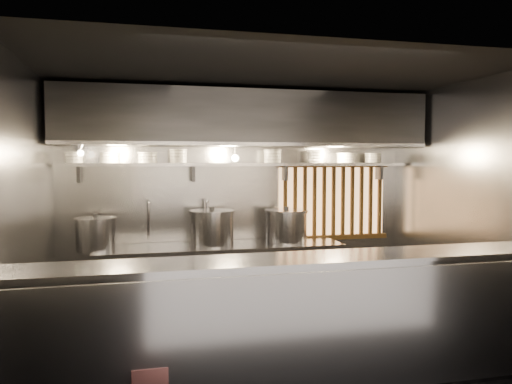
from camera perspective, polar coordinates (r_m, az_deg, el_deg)
name	(u,v)px	position (r m, az deg, el deg)	size (l,w,h in m)	color
floor	(268,348)	(5.38, 1.40, -17.43)	(4.50, 4.50, 0.00)	black
ceiling	(269,73)	(5.09, 1.45, 13.44)	(4.50, 4.50, 0.00)	black
wall_back	(238,201)	(6.50, -2.04, -1.07)	(4.50, 4.50, 0.00)	gray
wall_left	(28,219)	(4.96, -24.57, -2.86)	(3.00, 3.00, 0.00)	gray
wall_right	(462,208)	(6.04, 22.52, -1.71)	(3.00, 3.00, 0.00)	gray
serving_counter	(298,324)	(4.32, 4.85, -14.82)	(4.50, 0.56, 1.13)	#A0A0A5
cooking_bench	(221,281)	(6.24, -4.06, -10.13)	(3.00, 0.70, 0.90)	#A0A0A5
bowl_shelf	(241,165)	(6.30, -1.72, 3.15)	(4.40, 0.34, 0.04)	#A0A0A5
exhaust_hood	(245,120)	(6.10, -1.29, 8.25)	(4.40, 0.81, 0.65)	#2D2D30
wood_screen	(333,201)	(6.84, 8.77, -1.04)	(1.56, 0.09, 1.04)	#FAB770
faucet_left	(149,212)	(6.24, -12.18, -2.20)	(0.04, 0.30, 0.50)	silver
faucet_right	(205,210)	(6.30, -5.80, -2.09)	(0.04, 0.30, 0.50)	silver
heat_lamp	(78,148)	(5.72, -19.67, 4.77)	(0.25, 0.35, 0.20)	#A0A0A5
pendant_bulb	(235,158)	(6.16, -2.40, 3.90)	(0.09, 0.09, 0.19)	#2D2D30
stock_pot_left	(96,234)	(6.03, -17.82, -4.57)	(0.58, 0.58, 0.42)	#A0A0A5
stock_pot_mid	(212,228)	(6.10, -5.06, -4.07)	(0.71, 0.71, 0.47)	#A0A0A5
stock_pot_right	(286,226)	(6.32, 3.49, -3.88)	(0.57, 0.57, 0.45)	#A0A0A5
bowl_stack_0	(74,158)	(6.20, -20.08, 3.72)	(0.21, 0.21, 0.13)	white
bowl_stack_1	(110,158)	(6.17, -16.37, 3.80)	(0.24, 0.24, 0.13)	white
bowl_stack_2	(148,158)	(6.16, -12.27, 3.86)	(0.24, 0.24, 0.13)	white
bowl_stack_3	(178,156)	(6.18, -8.89, 4.08)	(0.22, 0.22, 0.17)	white
bowl_stack_4	(272,156)	(6.40, 1.89, 4.10)	(0.23, 0.23, 0.17)	white
bowl_stack_5	(316,156)	(6.58, 6.83, 4.06)	(0.22, 0.22, 0.17)	white
bowl_stack_6	(346,158)	(6.74, 10.20, 3.86)	(0.24, 0.24, 0.13)	white
bowl_stack_7	(373,158)	(6.91, 13.23, 3.82)	(0.23, 0.23, 0.13)	white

